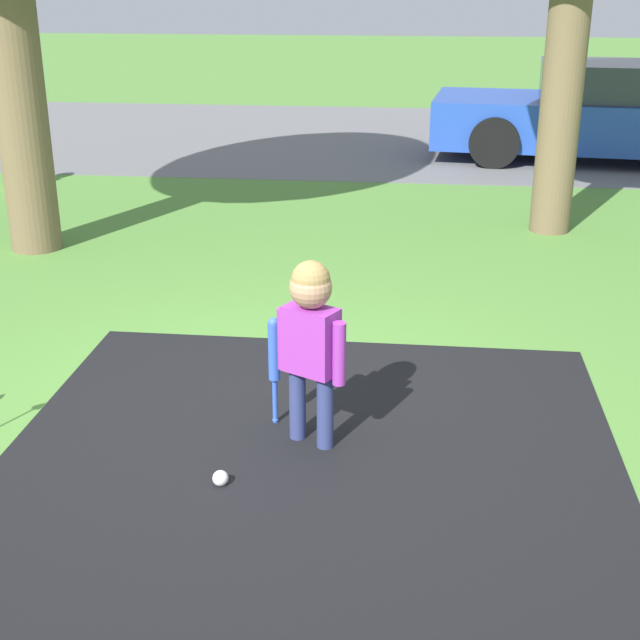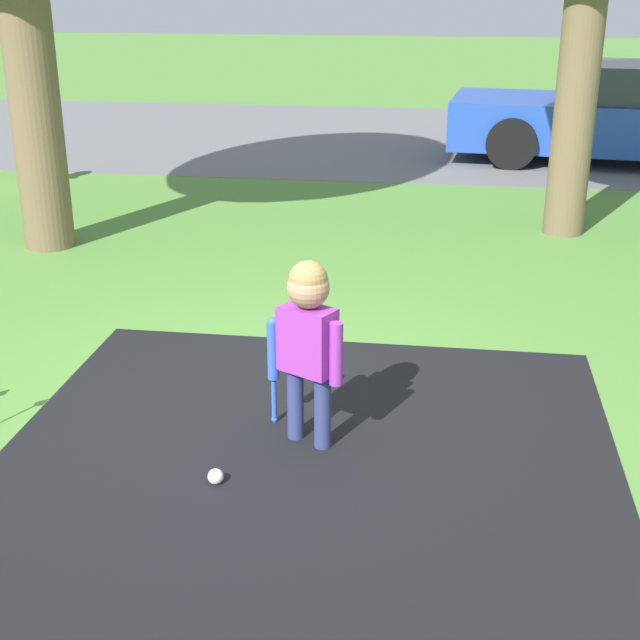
{
  "view_description": "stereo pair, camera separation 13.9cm",
  "coord_description": "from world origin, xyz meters",
  "px_view_note": "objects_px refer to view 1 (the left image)",
  "views": [
    {
      "loc": [
        0.85,
        -4.43,
        2.31
      ],
      "look_at": [
        0.34,
        0.04,
        0.53
      ],
      "focal_mm": 50.0,
      "sensor_mm": 36.0,
      "label": 1
    },
    {
      "loc": [
        0.99,
        -4.41,
        2.31
      ],
      "look_at": [
        0.34,
        0.04,
        0.53
      ],
      "focal_mm": 50.0,
      "sensor_mm": 36.0,
      "label": 2
    }
  ],
  "objects_px": {
    "baseball_bat": "(274,356)",
    "sports_ball": "(220,478)",
    "child": "(311,328)",
    "parked_car": "(606,114)",
    "fire_hydrant": "(15,156)"
  },
  "relations": [
    {
      "from": "baseball_bat",
      "to": "sports_ball",
      "type": "xyz_separation_m",
      "value": [
        -0.16,
        -0.66,
        -0.36
      ]
    },
    {
      "from": "child",
      "to": "parked_car",
      "type": "distance_m",
      "value": 8.28
    },
    {
      "from": "fire_hydrant",
      "to": "parked_car",
      "type": "relative_size",
      "value": 0.16
    },
    {
      "from": "child",
      "to": "parked_car",
      "type": "height_order",
      "value": "parked_car"
    },
    {
      "from": "sports_ball",
      "to": "fire_hydrant",
      "type": "distance_m",
      "value": 6.97
    },
    {
      "from": "child",
      "to": "baseball_bat",
      "type": "bearing_deg",
      "value": 166.99
    },
    {
      "from": "baseball_bat",
      "to": "parked_car",
      "type": "relative_size",
      "value": 0.14
    },
    {
      "from": "child",
      "to": "sports_ball",
      "type": "xyz_separation_m",
      "value": [
        -0.38,
        -0.46,
        -0.61
      ]
    },
    {
      "from": "child",
      "to": "baseball_bat",
      "type": "xyz_separation_m",
      "value": [
        -0.22,
        0.19,
        -0.25
      ]
    },
    {
      "from": "baseball_bat",
      "to": "fire_hydrant",
      "type": "height_order",
      "value": "fire_hydrant"
    },
    {
      "from": "fire_hydrant",
      "to": "sports_ball",
      "type": "bearing_deg",
      "value": -58.34
    },
    {
      "from": "baseball_bat",
      "to": "parked_car",
      "type": "height_order",
      "value": "parked_car"
    },
    {
      "from": "baseball_bat",
      "to": "parked_car",
      "type": "xyz_separation_m",
      "value": [
        3.06,
        7.59,
        0.18
      ]
    },
    {
      "from": "baseball_bat",
      "to": "child",
      "type": "bearing_deg",
      "value": -40.69
    },
    {
      "from": "child",
      "to": "fire_hydrant",
      "type": "distance_m",
      "value": 6.8
    }
  ]
}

